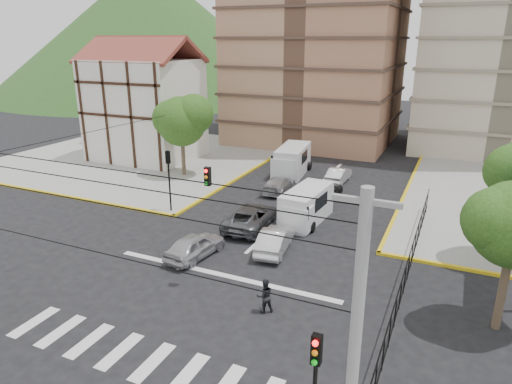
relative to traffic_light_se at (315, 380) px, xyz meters
The scene contains 21 objects.
ground 11.46m from the traffic_light_se, 135.00° to the left, with size 160.00×160.00×0.00m, color black.
sidewalk_nw 39.43m from the traffic_light_se, 135.00° to the left, with size 26.00×26.00×0.15m, color gray.
crosswalk_stripes 8.59m from the traffic_light_se, 167.01° to the left, with size 12.00×2.40×0.01m, color silver.
stop_line 12.31m from the traffic_light_se, 130.91° to the left, with size 13.00×0.40×0.01m, color silver.
tudor_building 38.67m from the traffic_light_se, 133.95° to the left, with size 10.80×8.05×12.23m.
distant_hill 100.57m from the traffic_light_se, 128.91° to the left, with size 70.00×70.00×28.00m, color #26551C.
park_fence 12.74m from the traffic_light_se, 84.43° to the left, with size 0.10×22.50×1.66m, color black, non-canonical shape.
tree_tudor 30.98m from the traffic_light_se, 129.60° to the left, with size 5.39×4.40×7.43m.
traffic_light_se is the anchor object (origin of this frame).
traffic_light_nw 22.06m from the traffic_light_se, 135.00° to the left, with size 0.28×0.22×4.40m.
traffic_light_hanging 10.09m from the traffic_light_se, 143.53° to the left, with size 18.00×9.12×0.92m.
utility_pole_se 2.37m from the traffic_light_se, 45.00° to the right, with size 1.40×0.28×9.00m.
van_right_lane 18.90m from the traffic_light_se, 109.21° to the left, with size 2.41×5.29×2.32m.
van_left_lane 30.46m from the traffic_light_se, 111.33° to the left, with size 2.88×5.94×2.57m.
car_silver_front_left 14.70m from the traffic_light_se, 135.04° to the left, with size 1.66×4.13×1.41m, color #B4B4B9.
car_white_front_right 14.59m from the traffic_light_se, 116.44° to the left, with size 1.48×4.25×1.40m, color silver.
car_grey_mid_left 18.15m from the traffic_light_se, 120.70° to the left, with size 2.46×5.33×1.48m, color #56595D.
car_silver_rear_left 25.47m from the traffic_light_se, 113.93° to the left, with size 1.76×4.34×1.26m, color #ACADB1.
car_darkgrey_mid_right 24.31m from the traffic_light_se, 105.29° to the left, with size 1.61×3.99×1.36m, color #28272A.
car_white_rear_right 28.68m from the traffic_light_se, 103.15° to the left, with size 1.39×4.00×1.32m, color white.
pedestrian_crosswalk 8.42m from the traffic_light_se, 123.06° to the left, with size 0.80×0.62×1.64m, color black.
Camera 1 is at (10.52, -17.67, 11.92)m, focal length 32.00 mm.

